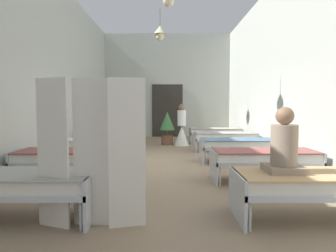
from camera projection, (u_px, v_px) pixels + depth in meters
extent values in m
cube|color=#8C755B|center=(168.00, 164.00, 7.45)|extent=(6.31, 13.39, 0.10)
cube|color=#B2B7AD|center=(169.00, 86.00, 13.78)|extent=(6.11, 0.20, 4.70)
cube|color=#B2B7AD|center=(47.00, 67.00, 7.31)|extent=(0.20, 12.79, 4.70)
cube|color=#B2B7AD|center=(289.00, 67.00, 7.29)|extent=(0.20, 12.79, 4.70)
cube|color=#2D2823|center=(168.00, 111.00, 13.74)|extent=(1.40, 0.06, 2.40)
sphere|color=beige|center=(170.00, 1.00, 7.20)|extent=(0.28, 0.28, 0.28)
cylinder|color=brown|center=(161.00, 17.00, 10.15)|extent=(0.02, 0.02, 0.55)
cone|color=beige|center=(161.00, 30.00, 10.17)|extent=(0.44, 0.44, 0.28)
sphere|color=beige|center=(161.00, 36.00, 10.19)|extent=(0.28, 0.28, 0.28)
cylinder|color=#B7BCC1|center=(82.00, 216.00, 3.29)|extent=(0.03, 0.03, 0.34)
cylinder|color=#B7BCC1|center=(97.00, 197.00, 4.01)|extent=(0.03, 0.03, 0.34)
cube|color=#B7BCC1|center=(19.00, 189.00, 3.64)|extent=(1.90, 0.84, 0.07)
cube|color=#B7BCC1|center=(95.00, 196.00, 3.64)|extent=(0.04, 0.84, 0.57)
cube|color=silver|center=(19.00, 180.00, 3.63)|extent=(1.82, 0.78, 0.14)
cube|color=#9E9E93|center=(18.00, 174.00, 3.63)|extent=(1.86, 0.82, 0.02)
cylinder|color=#B7BCC1|center=(251.00, 216.00, 3.28)|extent=(0.03, 0.03, 0.34)
cylinder|color=#B7BCC1|center=(236.00, 197.00, 4.00)|extent=(0.03, 0.03, 0.34)
cube|color=#B7BCC1|center=(315.00, 189.00, 3.63)|extent=(1.90, 0.84, 0.07)
cube|color=#B7BCC1|center=(238.00, 196.00, 3.64)|extent=(0.04, 0.84, 0.57)
cube|color=silver|center=(315.00, 181.00, 3.62)|extent=(1.82, 0.78, 0.14)
cube|color=tan|center=(315.00, 174.00, 3.61)|extent=(1.86, 0.82, 0.02)
cylinder|color=#B7BCC1|center=(14.00, 176.00, 5.19)|extent=(0.03, 0.03, 0.34)
cylinder|color=#B7BCC1|center=(33.00, 168.00, 5.91)|extent=(0.03, 0.03, 0.34)
cylinder|color=#B7BCC1|center=(114.00, 176.00, 5.19)|extent=(0.03, 0.03, 0.34)
cylinder|color=#B7BCC1|center=(120.00, 168.00, 5.91)|extent=(0.03, 0.03, 0.34)
cube|color=#B7BCC1|center=(70.00, 161.00, 5.54)|extent=(1.90, 0.84, 0.07)
cube|color=#B7BCC1|center=(21.00, 165.00, 5.55)|extent=(0.04, 0.84, 0.57)
cube|color=#B7BCC1|center=(120.00, 165.00, 5.54)|extent=(0.04, 0.84, 0.57)
cube|color=white|center=(70.00, 155.00, 5.53)|extent=(1.82, 0.78, 0.14)
cube|color=#8C4C47|center=(70.00, 151.00, 5.52)|extent=(1.86, 0.82, 0.02)
cylinder|color=#B7BCC1|center=(221.00, 176.00, 5.18)|extent=(0.03, 0.03, 0.34)
cylinder|color=#B7BCC1|center=(215.00, 168.00, 5.90)|extent=(0.03, 0.03, 0.34)
cylinder|color=#B7BCC1|center=(322.00, 176.00, 5.17)|extent=(0.03, 0.03, 0.34)
cylinder|color=#B7BCC1|center=(303.00, 168.00, 5.89)|extent=(0.03, 0.03, 0.34)
cube|color=#B7BCC1|center=(265.00, 161.00, 5.52)|extent=(1.90, 0.84, 0.07)
cube|color=#B7BCC1|center=(215.00, 166.00, 5.53)|extent=(0.04, 0.84, 0.57)
cube|color=#B7BCC1|center=(315.00, 166.00, 5.52)|extent=(0.04, 0.84, 0.57)
cube|color=white|center=(265.00, 155.00, 5.52)|extent=(1.82, 0.78, 0.14)
cube|color=#8C4C47|center=(265.00, 151.00, 5.51)|extent=(1.86, 0.82, 0.02)
cylinder|color=#B7BCC1|center=(55.00, 158.00, 7.09)|extent=(0.03, 0.03, 0.34)
cylinder|color=#B7BCC1|center=(66.00, 153.00, 7.81)|extent=(0.03, 0.03, 0.34)
cylinder|color=#B7BCC1|center=(129.00, 158.00, 7.08)|extent=(0.03, 0.03, 0.34)
cylinder|color=#B7BCC1|center=(132.00, 153.00, 7.80)|extent=(0.03, 0.03, 0.34)
cube|color=#B7BCC1|center=(96.00, 147.00, 7.43)|extent=(1.90, 0.84, 0.07)
cube|color=#B7BCC1|center=(58.00, 150.00, 7.44)|extent=(0.04, 0.84, 0.57)
cube|color=#B7BCC1|center=(133.00, 150.00, 7.43)|extent=(0.04, 0.84, 0.57)
cube|color=white|center=(96.00, 143.00, 7.43)|extent=(1.82, 0.78, 0.14)
cube|color=beige|center=(95.00, 140.00, 7.42)|extent=(1.86, 0.82, 0.02)
cylinder|color=#B7BCC1|center=(207.00, 158.00, 7.08)|extent=(0.03, 0.03, 0.34)
cylinder|color=#B7BCC1|center=(204.00, 153.00, 7.79)|extent=(0.03, 0.03, 0.34)
cylinder|color=#B7BCC1|center=(281.00, 158.00, 7.07)|extent=(0.03, 0.03, 0.34)
cylinder|color=#B7BCC1|center=(270.00, 153.00, 7.79)|extent=(0.03, 0.03, 0.34)
cube|color=#B7BCC1|center=(240.00, 147.00, 7.42)|extent=(1.90, 0.84, 0.07)
cube|color=#B7BCC1|center=(203.00, 151.00, 7.43)|extent=(0.04, 0.84, 0.57)
cube|color=#B7BCC1|center=(278.00, 151.00, 7.42)|extent=(0.04, 0.84, 0.57)
cube|color=white|center=(241.00, 143.00, 7.41)|extent=(1.82, 0.78, 0.14)
cube|color=slate|center=(241.00, 140.00, 7.41)|extent=(1.86, 0.82, 0.02)
cylinder|color=#B7BCC1|center=(79.00, 147.00, 8.99)|extent=(0.03, 0.03, 0.34)
cylinder|color=#B7BCC1|center=(86.00, 144.00, 9.70)|extent=(0.03, 0.03, 0.34)
cylinder|color=#B7BCC1|center=(137.00, 147.00, 8.98)|extent=(0.03, 0.03, 0.34)
cylinder|color=#B7BCC1|center=(140.00, 144.00, 9.70)|extent=(0.03, 0.03, 0.34)
cube|color=#B7BCC1|center=(111.00, 139.00, 9.33)|extent=(1.90, 0.84, 0.07)
cube|color=#B7BCC1|center=(81.00, 142.00, 9.34)|extent=(0.04, 0.84, 0.57)
cube|color=#B7BCC1|center=(140.00, 142.00, 9.33)|extent=(0.04, 0.84, 0.57)
cube|color=white|center=(110.00, 135.00, 9.32)|extent=(1.82, 0.78, 0.14)
cube|color=beige|center=(110.00, 133.00, 9.32)|extent=(1.86, 0.82, 0.02)
cylinder|color=#B7BCC1|center=(199.00, 147.00, 8.97)|extent=(0.03, 0.03, 0.34)
cylinder|color=#B7BCC1|center=(197.00, 144.00, 9.69)|extent=(0.03, 0.03, 0.34)
cylinder|color=#B7BCC1|center=(257.00, 147.00, 8.97)|extent=(0.03, 0.03, 0.34)
cylinder|color=#B7BCC1|center=(251.00, 144.00, 9.68)|extent=(0.03, 0.03, 0.34)
cube|color=#B7BCC1|center=(226.00, 139.00, 9.31)|extent=(1.90, 0.84, 0.07)
cube|color=#B7BCC1|center=(196.00, 142.00, 9.32)|extent=(0.04, 0.84, 0.57)
cube|color=#B7BCC1|center=(256.00, 142.00, 9.32)|extent=(0.04, 0.84, 0.57)
cube|color=white|center=(226.00, 136.00, 9.31)|extent=(1.82, 0.78, 0.14)
cube|color=#9E9E93|center=(226.00, 133.00, 9.30)|extent=(1.86, 0.82, 0.02)
cylinder|color=#B7BCC1|center=(95.00, 140.00, 10.88)|extent=(0.03, 0.03, 0.34)
cylinder|color=#B7BCC1|center=(100.00, 138.00, 11.60)|extent=(0.03, 0.03, 0.34)
cylinder|color=#B7BCC1|center=(143.00, 140.00, 10.88)|extent=(0.03, 0.03, 0.34)
cylinder|color=#B7BCC1|center=(144.00, 138.00, 11.59)|extent=(0.03, 0.03, 0.34)
cube|color=#B7BCC1|center=(120.00, 133.00, 11.22)|extent=(1.90, 0.84, 0.07)
cube|color=#B7BCC1|center=(96.00, 136.00, 11.23)|extent=(0.04, 0.84, 0.57)
cube|color=#B7BCC1|center=(145.00, 136.00, 11.23)|extent=(0.04, 0.84, 0.57)
cube|color=white|center=(120.00, 131.00, 11.22)|extent=(1.82, 0.78, 0.14)
cube|color=slate|center=(120.00, 128.00, 11.21)|extent=(1.86, 0.82, 0.02)
cylinder|color=#B7BCC1|center=(194.00, 140.00, 10.87)|extent=(0.03, 0.03, 0.34)
cylinder|color=#B7BCC1|center=(192.00, 138.00, 11.59)|extent=(0.03, 0.03, 0.34)
cylinder|color=#B7BCC1|center=(242.00, 140.00, 10.86)|extent=(0.03, 0.03, 0.34)
cylinder|color=#B7BCC1|center=(237.00, 138.00, 11.58)|extent=(0.03, 0.03, 0.34)
cube|color=#B7BCC1|center=(216.00, 133.00, 11.21)|extent=(1.90, 0.84, 0.07)
cube|color=#B7BCC1|center=(192.00, 136.00, 11.22)|extent=(0.04, 0.84, 0.57)
cube|color=#B7BCC1|center=(241.00, 136.00, 11.21)|extent=(0.04, 0.84, 0.57)
cube|color=white|center=(216.00, 131.00, 11.20)|extent=(1.82, 0.78, 0.14)
cube|color=#9E9E93|center=(216.00, 128.00, 11.20)|extent=(1.86, 0.82, 0.02)
cone|color=white|center=(183.00, 136.00, 10.63)|extent=(0.52, 0.52, 0.70)
cylinder|color=white|center=(183.00, 118.00, 10.59)|extent=(0.30, 0.30, 0.55)
sphere|color=#846047|center=(183.00, 107.00, 10.57)|extent=(0.22, 0.22, 0.22)
cone|color=white|center=(183.00, 105.00, 10.56)|extent=(0.18, 0.18, 0.10)
cylinder|color=gray|center=(285.00, 149.00, 3.66)|extent=(0.32, 0.32, 0.58)
cube|color=gray|center=(285.00, 169.00, 3.67)|extent=(0.44, 0.44, 0.08)
sphere|color=#846047|center=(286.00, 116.00, 3.63)|extent=(0.22, 0.22, 0.22)
cylinder|color=brown|center=(168.00, 140.00, 10.86)|extent=(0.42, 0.42, 0.34)
cylinder|color=brown|center=(168.00, 133.00, 10.84)|extent=(0.06, 0.06, 0.20)
cone|color=#3D7A42|center=(168.00, 121.00, 10.81)|extent=(0.54, 0.54, 0.66)
cube|color=silver|center=(54.00, 153.00, 3.38)|extent=(0.40, 0.18, 1.70)
cube|color=silver|center=(93.00, 152.00, 3.44)|extent=(0.42, 0.06, 1.70)
cube|color=silver|center=(128.00, 153.00, 3.38)|extent=(0.42, 0.13, 1.70)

